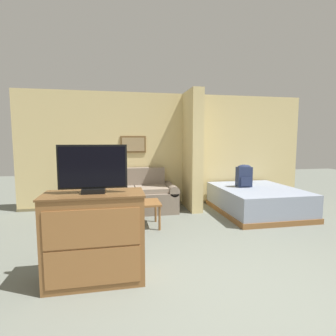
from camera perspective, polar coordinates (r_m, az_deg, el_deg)
ground_plane at (r=2.90m, az=17.24°, el=-26.23°), size 20.00×20.00×0.00m
wall_back at (r=6.19m, az=0.18°, el=3.88°), size 6.69×0.16×2.60m
wall_partition_pillar at (r=5.81m, az=5.33°, el=3.76°), size 0.24×0.86×2.60m
couch at (r=5.73m, az=-7.18°, el=-6.12°), size 1.78×0.84×0.92m
coffee_table at (r=4.68m, az=-6.63°, el=-8.00°), size 0.79×0.55×0.45m
side_table at (r=5.69m, az=-18.01°, el=-4.99°), size 0.41×0.41×0.58m
table_lamp at (r=5.63m, az=-18.14°, el=-0.91°), size 0.35×0.35×0.44m
tv_dresser at (r=3.03m, az=-15.58°, el=-14.34°), size 1.05×0.51×0.98m
tv at (r=2.86m, az=-16.01°, el=-0.29°), size 0.71×0.16×0.51m
bed at (r=5.92m, az=18.68°, el=-6.56°), size 1.60×1.93×0.53m
backpack at (r=5.85m, az=16.23°, el=-1.57°), size 0.32×0.20×0.48m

